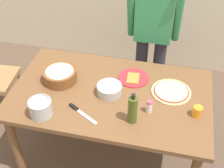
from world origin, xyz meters
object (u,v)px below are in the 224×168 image
(mixing_bowl_steel, at_px, (109,89))
(chef_knife, at_px, (79,111))
(dining_table, at_px, (111,101))
(person_cook, at_px, (153,30))
(olive_oil_bottle, at_px, (133,109))
(steel_pot, at_px, (40,108))
(plate_with_slice, at_px, (133,78))
(popcorn_bowl, at_px, (60,74))
(salt_shaker, at_px, (149,107))
(pizza_raw_on_board, at_px, (171,92))
(cup_orange, at_px, (197,111))

(mixing_bowl_steel, bearing_deg, chef_knife, -123.41)
(dining_table, relative_size, person_cook, 0.99)
(olive_oil_bottle, height_order, chef_knife, olive_oil_bottle)
(dining_table, bearing_deg, mixing_bowl_steel, -131.03)
(mixing_bowl_steel, bearing_deg, steel_pot, -141.93)
(dining_table, bearing_deg, chef_knife, -123.69)
(plate_with_slice, bearing_deg, popcorn_bowl, -164.91)
(dining_table, height_order, salt_shaker, salt_shaker)
(steel_pot, bearing_deg, chef_knife, 17.71)
(pizza_raw_on_board, height_order, plate_with_slice, plate_with_slice)
(person_cook, height_order, chef_knife, person_cook)
(steel_pot, bearing_deg, olive_oil_bottle, 7.64)
(plate_with_slice, xyz_separation_m, salt_shaker, (0.18, -0.36, 0.04))
(steel_pot, relative_size, salt_shaker, 1.64)
(dining_table, distance_m, chef_knife, 0.33)
(person_cook, xyz_separation_m, plate_with_slice, (-0.08, -0.54, -0.17))
(chef_knife, bearing_deg, mixing_bowl_steel, 56.59)
(person_cook, bearing_deg, popcorn_bowl, -134.15)
(plate_with_slice, height_order, chef_knife, plate_with_slice)
(plate_with_slice, height_order, steel_pot, steel_pot)
(mixing_bowl_steel, bearing_deg, pizza_raw_on_board, 14.28)
(plate_with_slice, distance_m, steel_pot, 0.82)
(mixing_bowl_steel, height_order, chef_knife, mixing_bowl_steel)
(dining_table, bearing_deg, person_cook, 73.01)
(cup_orange, bearing_deg, steel_pot, -167.53)
(steel_pot, xyz_separation_m, cup_orange, (1.12, 0.25, -0.02))
(chef_knife, bearing_deg, olive_oil_bottle, 0.58)
(person_cook, xyz_separation_m, chef_knife, (-0.41, -1.02, -0.17))
(pizza_raw_on_board, height_order, cup_orange, cup_orange)
(pizza_raw_on_board, height_order, salt_shaker, salt_shaker)
(popcorn_bowl, height_order, cup_orange, popcorn_bowl)
(pizza_raw_on_board, relative_size, chef_knife, 1.21)
(dining_table, relative_size, plate_with_slice, 6.15)
(dining_table, xyz_separation_m, steel_pot, (-0.44, -0.35, 0.16))
(olive_oil_bottle, height_order, salt_shaker, olive_oil_bottle)
(dining_table, relative_size, chef_knife, 6.07)
(popcorn_bowl, xyz_separation_m, cup_orange, (1.13, -0.16, -0.02))
(person_cook, bearing_deg, salt_shaker, -83.80)
(pizza_raw_on_board, bearing_deg, dining_table, -166.51)
(salt_shaker, xyz_separation_m, chef_knife, (-0.51, -0.12, -0.05))
(salt_shaker, distance_m, chef_knife, 0.52)
(dining_table, relative_size, cup_orange, 18.82)
(cup_orange, bearing_deg, chef_knife, -169.21)
(salt_shaker, bearing_deg, person_cook, 96.20)
(salt_shaker, bearing_deg, dining_table, 156.52)
(pizza_raw_on_board, bearing_deg, popcorn_bowl, -176.50)
(cup_orange, bearing_deg, salt_shaker, -173.36)
(plate_with_slice, height_order, popcorn_bowl, popcorn_bowl)
(person_cook, height_order, pizza_raw_on_board, person_cook)
(salt_shaker, bearing_deg, chef_knife, -166.41)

